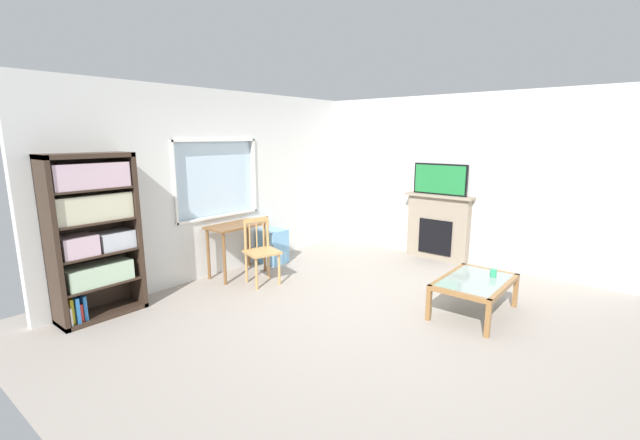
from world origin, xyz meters
TOP-DOWN VIEW (x-y plane):
  - ground at (0.00, 0.00)m, footprint 6.26×5.94m
  - wall_back_with_window at (0.02, 2.47)m, footprint 5.26×0.15m
  - wall_right at (2.69, 0.00)m, footprint 0.12×5.14m
  - bookshelf at (-1.99, 2.22)m, footprint 0.90×0.38m
  - desk_under_window at (-0.10, 2.12)m, footprint 0.84×0.46m
  - wooden_chair at (-0.11, 1.60)m, footprint 0.52×0.50m
  - plastic_drawer_unit at (0.66, 2.17)m, footprint 0.35×0.40m
  - fireplace at (2.54, 0.23)m, footprint 0.26×1.11m
  - tv at (2.52, 0.23)m, footprint 0.06×0.88m
  - coffee_table at (0.74, -1.02)m, footprint 1.04×0.69m
  - sippy_cup at (0.97, -1.15)m, footprint 0.07×0.07m

SIDE VIEW (x-z plane):
  - ground at x=0.00m, z-range -0.02..0.00m
  - plastic_drawer_unit at x=0.66m, z-range 0.00..0.54m
  - coffee_table at x=0.74m, z-range 0.15..0.55m
  - sippy_cup at x=0.97m, z-range 0.41..0.50m
  - wooden_chair at x=-0.11m, z-range 0.01..0.91m
  - fireplace at x=2.54m, z-range 0.00..1.07m
  - desk_under_window at x=-0.10m, z-range 0.24..1.00m
  - bookshelf at x=-1.99m, z-range 0.09..1.92m
  - wall_back_with_window at x=0.02m, z-range -0.01..2.63m
  - tv at x=2.52m, z-range 1.07..1.57m
  - wall_right at x=2.69m, z-range 0.00..2.64m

